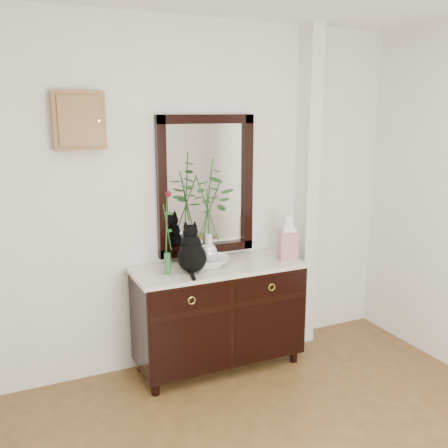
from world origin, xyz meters
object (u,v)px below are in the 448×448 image
lotus_bowl (208,262)px  sideboard (219,311)px  cat (192,248)px  ginger_jar (288,237)px

lotus_bowl → sideboard: bearing=-9.3°
cat → ginger_jar: size_ratio=0.94×
lotus_bowl → ginger_jar: (0.65, -0.09, 0.15)m
sideboard → ginger_jar: size_ratio=3.56×
sideboard → ginger_jar: bearing=-7.7°
cat → ginger_jar: bearing=10.2°
sideboard → cat: cat is taller
cat → ginger_jar: ginger_jar is taller
lotus_bowl → ginger_jar: ginger_jar is taller
sideboard → lotus_bowl: lotus_bowl is taller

